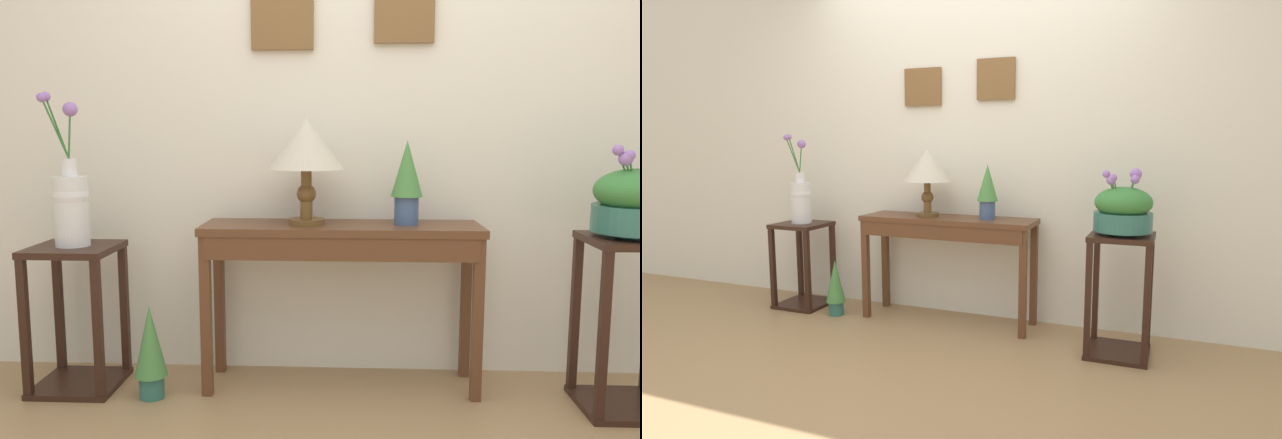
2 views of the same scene
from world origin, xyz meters
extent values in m
cube|color=silver|center=(0.00, 1.35, 1.40)|extent=(9.00, 0.10, 2.80)
cube|color=brown|center=(-0.43, 1.29, 1.68)|extent=(0.29, 0.02, 0.27)
cube|color=#645593|center=(-0.43, 1.28, 1.68)|extent=(0.23, 0.01, 0.21)
cube|color=brown|center=(0.13, 1.29, 1.71)|extent=(0.27, 0.02, 0.28)
cube|color=#B277A6|center=(0.13, 1.28, 1.71)|extent=(0.22, 0.01, 0.23)
cube|color=#56331E|center=(-0.15, 1.09, 0.74)|extent=(1.24, 0.35, 0.03)
cube|color=#56331E|center=(-0.15, 0.93, 0.67)|extent=(1.18, 0.03, 0.10)
cube|color=#56331E|center=(-0.73, 0.95, 0.36)|extent=(0.04, 0.04, 0.72)
cube|color=#56331E|center=(0.44, 0.95, 0.36)|extent=(0.05, 0.04, 0.72)
cube|color=#56331E|center=(-0.73, 1.23, 0.36)|extent=(0.04, 0.04, 0.72)
cube|color=#56331E|center=(0.44, 1.23, 0.36)|extent=(0.05, 0.04, 0.72)
cylinder|color=brown|center=(-0.30, 1.09, 0.77)|extent=(0.16, 0.16, 0.02)
cylinder|color=brown|center=(-0.30, 1.09, 0.84)|extent=(0.06, 0.06, 0.11)
sphere|color=brown|center=(-0.30, 1.09, 0.89)|extent=(0.09, 0.09, 0.09)
cylinder|color=brown|center=(-0.30, 1.09, 0.95)|extent=(0.05, 0.05, 0.11)
cone|color=beige|center=(-0.30, 1.09, 1.11)|extent=(0.33, 0.33, 0.22)
cylinder|color=#3D5684|center=(0.14, 1.10, 0.82)|extent=(0.11, 0.11, 0.13)
cone|color=#478442|center=(0.14, 1.10, 1.00)|extent=(0.14, 0.14, 0.25)
cube|color=black|center=(-1.34, 1.02, 0.64)|extent=(0.37, 0.37, 0.03)
cube|color=black|center=(-1.34, 1.02, 0.01)|extent=(0.37, 0.37, 0.03)
cube|color=black|center=(-1.50, 0.86, 0.33)|extent=(0.04, 0.03, 0.60)
cube|color=black|center=(-1.18, 0.86, 0.33)|extent=(0.04, 0.03, 0.60)
cube|color=black|center=(-1.50, 1.18, 0.33)|extent=(0.04, 0.04, 0.60)
cube|color=black|center=(-1.18, 1.18, 0.33)|extent=(0.04, 0.04, 0.60)
cylinder|color=silver|center=(-1.34, 1.02, 0.81)|extent=(0.15, 0.15, 0.31)
sphere|color=silver|center=(-1.34, 1.02, 0.88)|extent=(0.16, 0.16, 0.16)
cylinder|color=silver|center=(-1.34, 1.02, 1.01)|extent=(0.07, 0.07, 0.08)
cylinder|color=#2D662D|center=(-1.39, 1.02, 1.18)|extent=(0.10, 0.01, 0.27)
sphere|color=#996BC1|center=(-1.43, 1.02, 1.32)|extent=(0.04, 0.04, 0.04)
cylinder|color=#2D662D|center=(-1.39, 1.01, 1.18)|extent=(0.11, 0.03, 0.27)
sphere|color=#996BC1|center=(-1.44, 1.00, 1.31)|extent=(0.04, 0.04, 0.04)
cylinder|color=#2D662D|center=(-1.34, 1.03, 1.16)|extent=(0.01, 0.04, 0.22)
sphere|color=#996BC1|center=(-1.34, 1.05, 1.26)|extent=(0.06, 0.06, 0.06)
cube|color=black|center=(1.05, 0.90, 0.72)|extent=(0.37, 0.37, 0.03)
cube|color=black|center=(1.05, 0.90, 0.01)|extent=(0.37, 0.37, 0.03)
cube|color=black|center=(0.89, 0.74, 0.37)|extent=(0.03, 0.03, 0.68)
cube|color=black|center=(0.89, 1.06, 0.37)|extent=(0.03, 0.04, 0.68)
cylinder|color=#2D665B|center=(1.05, 0.90, 0.75)|extent=(0.15, 0.15, 0.02)
cylinder|color=#2D665B|center=(1.05, 0.90, 0.81)|extent=(0.34, 0.34, 0.11)
ellipsoid|color=#387A38|center=(1.05, 0.90, 0.93)|extent=(0.33, 0.33, 0.18)
cylinder|color=#387A38|center=(1.02, 0.88, 0.96)|extent=(0.08, 0.05, 0.19)
sphere|color=#996BC1|center=(0.98, 0.86, 1.06)|extent=(0.06, 0.06, 0.06)
cylinder|color=#387A38|center=(1.02, 0.87, 0.97)|extent=(0.07, 0.06, 0.21)
sphere|color=#996BC1|center=(0.99, 0.85, 1.07)|extent=(0.04, 0.04, 0.04)
cylinder|color=#387A38|center=(1.00, 0.88, 0.98)|extent=(0.11, 0.05, 0.23)
sphere|color=#996BC1|center=(0.95, 0.86, 1.09)|extent=(0.04, 0.04, 0.04)
cylinder|color=#2D665B|center=(-0.97, 0.91, 0.05)|extent=(0.11, 0.11, 0.10)
cone|color=#478442|center=(-0.97, 0.91, 0.26)|extent=(0.14, 0.14, 0.31)
camera|label=1|loc=(-0.10, -1.72, 1.16)|focal=35.62mm
camera|label=2|loc=(1.33, -2.35, 1.27)|focal=30.30mm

